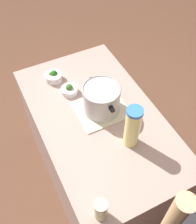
# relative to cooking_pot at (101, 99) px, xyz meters

# --- Properties ---
(ground_plane) EXTENTS (8.00, 8.00, 0.00)m
(ground_plane) POSITION_rel_cooking_pot_xyz_m (0.05, -0.05, -1.02)
(ground_plane) COLOR brown
(counter_slab) EXTENTS (1.37, 0.80, 0.91)m
(counter_slab) POSITION_rel_cooking_pot_xyz_m (0.05, -0.05, -0.57)
(counter_slab) COLOR tan
(counter_slab) RESTS_ON ground_plane
(dish_cloth) EXTENTS (0.30, 0.35, 0.01)m
(dish_cloth) POSITION_rel_cooking_pot_xyz_m (-0.00, 0.00, -0.11)
(dish_cloth) COLOR beige
(dish_cloth) RESTS_ON counter_slab
(cooking_pot) EXTENTS (0.32, 0.25, 0.20)m
(cooking_pot) POSITION_rel_cooking_pot_xyz_m (0.00, 0.00, 0.00)
(cooking_pot) COLOR #B7B7BC
(cooking_pot) RESTS_ON dish_cloth
(lemonade_pitcher) EXTENTS (0.10, 0.10, 0.31)m
(lemonade_pitcher) POSITION_rel_cooking_pot_xyz_m (0.32, 0.04, 0.05)
(lemonade_pitcher) COLOR #F3EF90
(lemonade_pitcher) RESTS_ON counter_slab
(mason_jar) EXTENTS (0.07, 0.07, 0.15)m
(mason_jar) POSITION_rel_cooking_pot_xyz_m (0.64, -0.33, -0.04)
(mason_jar) COLOR beige
(mason_jar) RESTS_ON counter_slab
(broccoli_bowl_front) EXTENTS (0.13, 0.13, 0.08)m
(broccoli_bowl_front) POSITION_rel_cooking_pot_xyz_m (-0.42, -0.19, -0.08)
(broccoli_bowl_front) COLOR silver
(broccoli_bowl_front) RESTS_ON counter_slab
(broccoli_bowl_center) EXTENTS (0.12, 0.12, 0.08)m
(broccoli_bowl_center) POSITION_rel_cooking_pot_xyz_m (-0.24, -0.13, -0.08)
(broccoli_bowl_center) COLOR silver
(broccoli_bowl_center) RESTS_ON counter_slab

